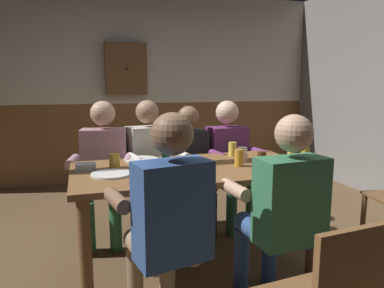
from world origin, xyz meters
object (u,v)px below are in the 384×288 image
Objects in this scene: person_3 at (230,157)px; plate_1 at (141,160)px; table_candle at (186,173)px; person_4 at (168,215)px; person_1 at (151,162)px; pint_glass_1 at (291,153)px; pint_glass_5 at (242,154)px; person_2 at (192,164)px; wall_dart_cabinet at (126,69)px; bottle_0 at (305,156)px; pint_glass_3 at (115,161)px; pint_glass_4 at (233,149)px; pint_glass_2 at (262,160)px; bottle_1 at (166,152)px; pint_glass_0 at (239,158)px; condiment_caddy at (86,167)px; dining_table at (193,181)px; person_5 at (282,205)px; plate_0 at (111,174)px; person_0 at (104,164)px.

plate_1 is (-0.92, -0.34, 0.10)m from person_3.
person_4 is at bearing -119.71° from table_candle.
person_1 is at bearing 71.71° from person_4.
pint_glass_1 reaches higher than pint_glass_5.
person_2 is 0.95× the size of person_4.
pint_glass_5 is 0.16× the size of wall_dart_cabinet.
bottle_0 reaches higher than pint_glass_3.
pint_glass_1 is at bearing 125.58° from person_2.
pint_glass_2 is at bearing -87.63° from pint_glass_4.
pint_glass_2 is at bearing -165.58° from pint_glass_1.
pint_glass_0 is (0.51, -0.20, -0.03)m from bottle_1.
person_3 is at bearing 22.56° from condiment_caddy.
dining_table is at bearing 51.49° from person_4.
pint_glass_4 is (0.63, -0.40, 0.15)m from person_1.
pint_glass_1 is (0.42, 0.57, 0.18)m from person_5.
pint_glass_3 is (-0.38, 0.01, -0.04)m from bottle_1.
bottle_0 is at bearing -9.98° from plate_0.
person_0 is at bearing 88.83° from person_4.
wall_dart_cabinet is (0.04, 2.47, 0.71)m from bottle_1.
pint_glass_1 reaches higher than plate_0.
person_5 is 0.62m from table_candle.
person_3 is at bearing 101.97° from pint_glass_1.
person_3 is 11.30× the size of pint_glass_3.
person_3 reaches higher than pint_glass_5.
pint_glass_2 is (1.06, -0.87, 0.15)m from person_0.
plate_0 is (0.00, -0.76, 0.10)m from person_0.
plate_1 is at bearing -94.73° from wall_dart_cabinet.
bottle_1 is (0.18, 0.82, 0.18)m from person_4.
wall_dart_cabinet reaches higher than bottle_0.
plate_0 is at bearing -171.91° from pint_glass_5.
person_5 is 11.23× the size of pint_glass_3.
pint_glass_1 is 1.34m from pint_glass_3.
person_0 is at bearing 90.14° from plate_0.
dining_table is 2.76m from wall_dart_cabinet.
condiment_caddy is (-0.61, 0.45, -0.02)m from table_candle.
person_2 is at bearing 91.77° from person_5.
pint_glass_0 is at bearing -106.67° from pint_glass_4.
person_5 is at bearing 76.25° from person_3.
dining_table is 0.53m from pint_glass_2.
wall_dart_cabinet is (0.04, 1.91, 0.90)m from person_1.
person_0 is 4.68× the size of bottle_1.
plate_0 reaches higher than dining_table.
bottle_1 is 2.57m from wall_dart_cabinet.
bottle_1 is at bearing 158.06° from pint_glass_0.
person_1 is 0.38m from person_2.
pint_glass_0 reaches higher than plate_0.
pint_glass_3 is (-0.37, -0.55, 0.14)m from person_1.
bottle_0 is at bearing 118.96° from person_2.
person_5 is at bearing -57.35° from bottle_1.
person_0 is 10.30× the size of pint_glass_4.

